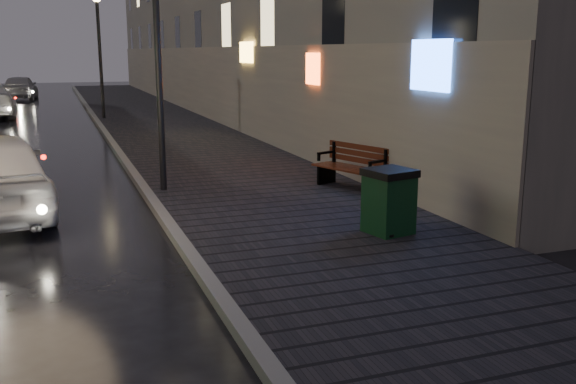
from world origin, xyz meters
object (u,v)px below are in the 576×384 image
Objects in this scene: lamp_near at (157,29)px; bench at (354,167)px; car_far at (20,87)px; lamp_far at (99,40)px; trash_bin at (389,201)px.

bench is at bearing -18.74° from lamp_near.
lamp_near reaches higher than car_far.
car_far is (-3.95, 30.95, -2.71)m from lamp_near.
lamp_near is 16.00m from lamp_far.
lamp_near is 6.11m from trash_bin.
car_far is (-7.80, 32.25, 0.15)m from bench.
lamp_near is at bearing 101.72° from car_far.
bench is at bearing 61.49° from trash_bin.
lamp_near and lamp_far have the same top height.
lamp_far is at bearing 83.21° from bench.
trash_bin is 36.20m from car_far.
trash_bin is at bearing -82.03° from lamp_far.
bench is at bearing 108.04° from car_far.
trash_bin is (-0.97, -3.30, 0.06)m from bench.
lamp_near is 1.00× the size of lamp_far.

